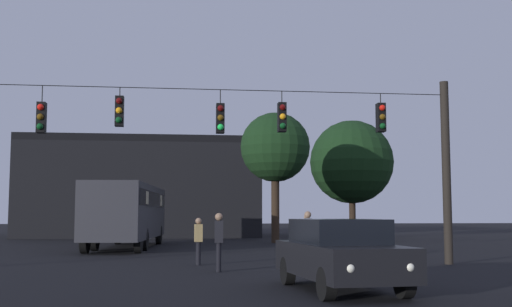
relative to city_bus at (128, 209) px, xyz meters
name	(u,v)px	position (x,y,z in m)	size (l,w,h in m)	color
ground_plane	(198,250)	(3.37, -2.38, -1.87)	(168.00, 168.00, 0.00)	black
overhead_signal_span	(209,150)	(3.40, -11.40, 1.78)	(16.04, 0.44, 6.05)	black
city_bus	(128,209)	(0.00, 0.00, 0.00)	(3.30, 11.15, 3.00)	#2D2D33
car_near_right	(340,253)	(5.90, -18.03, -1.07)	(2.18, 4.45, 1.52)	black
pedestrian_crossing_left	(219,238)	(3.61, -13.22, -0.93)	(0.26, 0.37, 1.66)	black
pedestrian_crossing_center	(308,233)	(6.81, -10.21, -0.88)	(0.32, 0.41, 1.73)	black
pedestrian_crossing_right	(307,234)	(6.99, -9.13, -0.94)	(0.36, 0.42, 1.64)	black
pedestrian_near_bus	(198,239)	(3.10, -10.75, -1.02)	(0.26, 0.37, 1.51)	black
corner_building	(144,189)	(-0.24, 18.09, 1.67)	(16.79, 12.31, 7.08)	black
tree_left_silhouette	(275,148)	(7.99, 4.84, 3.61)	(4.04, 4.04, 7.54)	#2D2116
tree_behind_building	(352,162)	(14.62, 12.32, 3.46)	(5.91, 5.91, 8.29)	#2D2116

